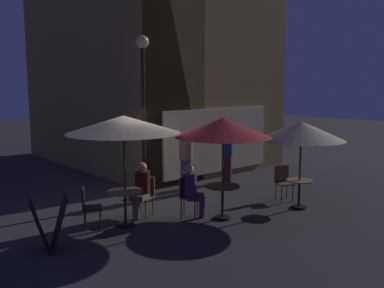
{
  "coord_description": "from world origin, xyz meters",
  "views": [
    {
      "loc": [
        -5.68,
        -8.28,
        3.07
      ],
      "look_at": [
        1.4,
        -0.23,
        1.55
      ],
      "focal_mm": 38.99,
      "sensor_mm": 36.0,
      "label": 1
    }
  ],
  "objects_px": {
    "menu_sandwich_board": "(49,224)",
    "cafe_chair_1": "(145,193)",
    "patron_seated_1": "(192,188)",
    "street_lamp_near_corner": "(143,86)",
    "cafe_chair_0": "(88,204)",
    "cafe_table_0": "(125,200)",
    "patio_umbrella_0": "(124,125)",
    "cafe_table_1": "(223,194)",
    "cafe_chair_2": "(186,193)",
    "cafe_table_2": "(299,189)",
    "patio_umbrella_2": "(301,131)",
    "patron_standing_3": "(186,163)",
    "patio_umbrella_1": "(223,128)",
    "patron_seated_0": "(141,186)",
    "cafe_chair_3": "(283,179)",
    "patron_standing_2": "(227,155)"
  },
  "relations": [
    {
      "from": "cafe_table_1",
      "to": "patron_standing_3",
      "type": "xyz_separation_m",
      "value": [
        0.85,
        2.28,
        0.28
      ]
    },
    {
      "from": "menu_sandwich_board",
      "to": "patron_seated_1",
      "type": "relative_size",
      "value": 0.82
    },
    {
      "from": "menu_sandwich_board",
      "to": "cafe_table_2",
      "type": "height_order",
      "value": "menu_sandwich_board"
    },
    {
      "from": "patio_umbrella_1",
      "to": "patron_seated_0",
      "type": "distance_m",
      "value": 2.35
    },
    {
      "from": "cafe_chair_1",
      "to": "menu_sandwich_board",
      "type": "bearing_deg",
      "value": -11.99
    },
    {
      "from": "menu_sandwich_board",
      "to": "cafe_chair_1",
      "type": "height_order",
      "value": "menu_sandwich_board"
    },
    {
      "from": "cafe_chair_1",
      "to": "patron_seated_1",
      "type": "bearing_deg",
      "value": 104.12
    },
    {
      "from": "cafe_chair_3",
      "to": "patron_standing_3",
      "type": "relative_size",
      "value": 0.53
    },
    {
      "from": "cafe_chair_2",
      "to": "patio_umbrella_0",
      "type": "bearing_deg",
      "value": -143.27
    },
    {
      "from": "street_lamp_near_corner",
      "to": "cafe_chair_3",
      "type": "bearing_deg",
      "value": -39.21
    },
    {
      "from": "patio_umbrella_0",
      "to": "patron_standing_3",
      "type": "distance_m",
      "value": 3.33
    },
    {
      "from": "cafe_table_1",
      "to": "patio_umbrella_0",
      "type": "relative_size",
      "value": 0.33
    },
    {
      "from": "street_lamp_near_corner",
      "to": "patio_umbrella_1",
      "type": "relative_size",
      "value": 1.84
    },
    {
      "from": "cafe_table_1",
      "to": "cafe_table_0",
      "type": "bearing_deg",
      "value": 151.14
    },
    {
      "from": "cafe_chair_1",
      "to": "patron_standing_2",
      "type": "xyz_separation_m",
      "value": [
        3.9,
        1.04,
        0.35
      ]
    },
    {
      "from": "cafe_table_2",
      "to": "patron_standing_3",
      "type": "relative_size",
      "value": 0.41
    },
    {
      "from": "street_lamp_near_corner",
      "to": "cafe_chair_0",
      "type": "height_order",
      "value": "street_lamp_near_corner"
    },
    {
      "from": "menu_sandwich_board",
      "to": "cafe_table_1",
      "type": "xyz_separation_m",
      "value": [
        3.76,
        -0.81,
        0.07
      ]
    },
    {
      "from": "patio_umbrella_2",
      "to": "cafe_chair_0",
      "type": "height_order",
      "value": "patio_umbrella_2"
    },
    {
      "from": "cafe_table_0",
      "to": "patio_umbrella_0",
      "type": "height_order",
      "value": "patio_umbrella_0"
    },
    {
      "from": "cafe_table_1",
      "to": "cafe_chair_2",
      "type": "height_order",
      "value": "cafe_chair_2"
    },
    {
      "from": "street_lamp_near_corner",
      "to": "cafe_chair_2",
      "type": "height_order",
      "value": "street_lamp_near_corner"
    },
    {
      "from": "menu_sandwich_board",
      "to": "patio_umbrella_1",
      "type": "xyz_separation_m",
      "value": [
        3.76,
        -0.81,
        1.6
      ]
    },
    {
      "from": "patio_umbrella_2",
      "to": "patron_standing_2",
      "type": "relative_size",
      "value": 1.25
    },
    {
      "from": "cafe_chair_0",
      "to": "cafe_chair_2",
      "type": "distance_m",
      "value": 2.24
    },
    {
      "from": "cafe_chair_0",
      "to": "cafe_chair_2",
      "type": "height_order",
      "value": "cafe_chair_2"
    },
    {
      "from": "street_lamp_near_corner",
      "to": "patron_seated_1",
      "type": "xyz_separation_m",
      "value": [
        0.03,
        -1.86,
        -2.34
      ]
    },
    {
      "from": "patron_standing_2",
      "to": "patron_seated_0",
      "type": "bearing_deg",
      "value": -112.18
    },
    {
      "from": "patio_umbrella_0",
      "to": "cafe_chair_2",
      "type": "xyz_separation_m",
      "value": [
        1.41,
        -0.39,
        -1.65
      ]
    },
    {
      "from": "street_lamp_near_corner",
      "to": "cafe_chair_1",
      "type": "bearing_deg",
      "value": -124.82
    },
    {
      "from": "patio_umbrella_2",
      "to": "cafe_table_2",
      "type": "bearing_deg",
      "value": 0.0
    },
    {
      "from": "cafe_table_1",
      "to": "cafe_chair_2",
      "type": "xyz_separation_m",
      "value": [
        -0.53,
        0.68,
        -0.02
      ]
    },
    {
      "from": "cafe_table_2",
      "to": "patio_umbrella_2",
      "type": "relative_size",
      "value": 0.33
    },
    {
      "from": "patron_standing_3",
      "to": "patio_umbrella_0",
      "type": "bearing_deg",
      "value": 106.25
    },
    {
      "from": "patio_umbrella_1",
      "to": "patron_seated_1",
      "type": "distance_m",
      "value": 1.59
    },
    {
      "from": "patron_seated_1",
      "to": "patron_standing_3",
      "type": "bearing_deg",
      "value": 105.0
    },
    {
      "from": "menu_sandwich_board",
      "to": "patron_seated_0",
      "type": "distance_m",
      "value": 2.53
    },
    {
      "from": "cafe_table_2",
      "to": "patio_umbrella_0",
      "type": "xyz_separation_m",
      "value": [
        -3.98,
        1.75,
        1.73
      ]
    },
    {
      "from": "cafe_table_0",
      "to": "patio_umbrella_0",
      "type": "distance_m",
      "value": 1.64
    },
    {
      "from": "cafe_table_0",
      "to": "patio_umbrella_0",
      "type": "bearing_deg",
      "value": 45.0
    },
    {
      "from": "patio_umbrella_2",
      "to": "patron_standing_3",
      "type": "relative_size",
      "value": 1.25
    },
    {
      "from": "patio_umbrella_0",
      "to": "cafe_table_0",
      "type": "bearing_deg",
      "value": -135.0
    },
    {
      "from": "street_lamp_near_corner",
      "to": "patron_seated_0",
      "type": "height_order",
      "value": "street_lamp_near_corner"
    },
    {
      "from": "cafe_table_2",
      "to": "patio_umbrella_2",
      "type": "xyz_separation_m",
      "value": [
        0.0,
        0.0,
        1.45
      ]
    },
    {
      "from": "patio_umbrella_1",
      "to": "cafe_chair_1",
      "type": "bearing_deg",
      "value": 129.07
    },
    {
      "from": "cafe_table_1",
      "to": "patio_umbrella_2",
      "type": "height_order",
      "value": "patio_umbrella_2"
    },
    {
      "from": "street_lamp_near_corner",
      "to": "cafe_table_2",
      "type": "relative_size",
      "value": 5.96
    },
    {
      "from": "street_lamp_near_corner",
      "to": "patron_seated_0",
      "type": "bearing_deg",
      "value": -127.86
    },
    {
      "from": "street_lamp_near_corner",
      "to": "cafe_table_2",
      "type": "height_order",
      "value": "street_lamp_near_corner"
    },
    {
      "from": "cafe_chair_3",
      "to": "patron_standing_2",
      "type": "height_order",
      "value": "patron_standing_2"
    }
  ]
}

